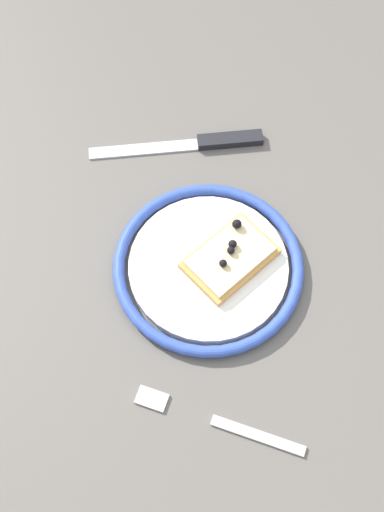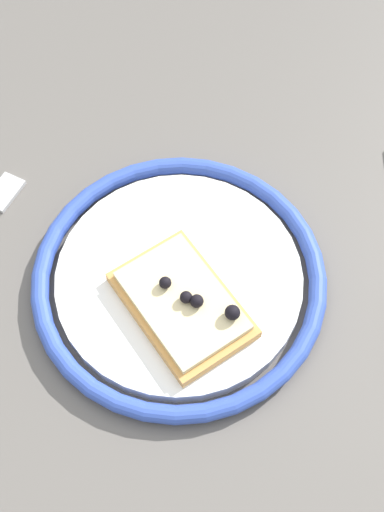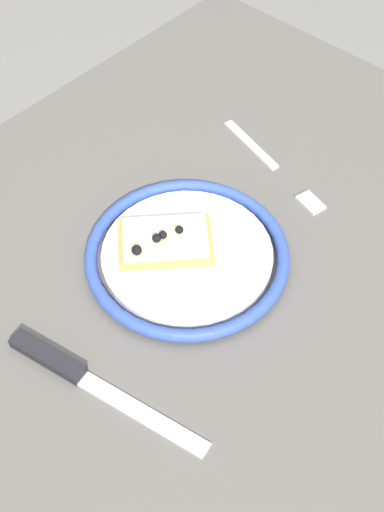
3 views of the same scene
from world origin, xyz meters
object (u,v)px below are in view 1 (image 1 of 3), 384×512
dining_table (202,286)px  fork (218,422)px  plate (208,267)px  knife (206,142)px  pizza_slice_near (230,257)px

dining_table → fork: 0.24m
dining_table → plate: 0.11m
knife → plate: bearing=-175.7°
plate → pizza_slice_near: (0.01, -0.03, 0.01)m
pizza_slice_near → plate: bearing=109.2°
dining_table → fork: size_ratio=4.94×
pizza_slice_near → knife: 0.19m
knife → fork: size_ratio=1.21×
plate → fork: bearing=-173.2°
plate → knife: plate is taller
pizza_slice_near → knife: pizza_slice_near is taller
fork → knife: bearing=5.5°
dining_table → plate: size_ratio=4.10×
dining_table → plate: bearing=-159.0°
dining_table → fork: bearing=-171.8°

